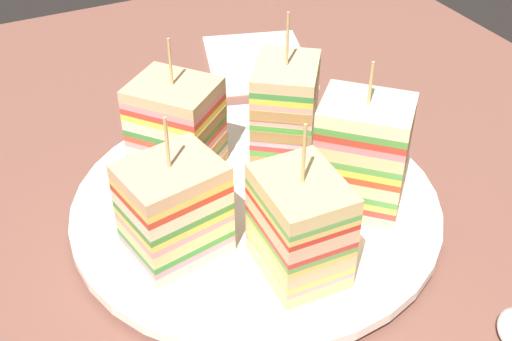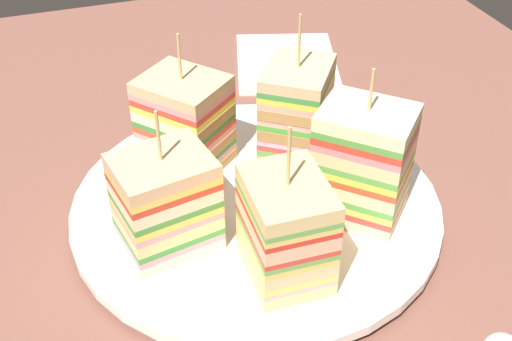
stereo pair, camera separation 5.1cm
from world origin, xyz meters
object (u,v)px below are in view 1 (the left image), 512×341
Objects in this scene: sandwich_wedge_0 at (176,127)px; napkin at (257,60)px; sandwich_wedge_3 at (361,156)px; sandwich_wedge_2 at (300,226)px; sandwich_wedge_1 at (174,210)px; sandwich_wedge_4 at (285,107)px; plate at (256,206)px.

napkin is at bearing 96.57° from sandwich_wedge_0.
sandwich_wedge_3 is at bearing 170.10° from napkin.
sandwich_wedge_2 is 0.87× the size of napkin.
sandwich_wedge_1 is 0.91× the size of sandwich_wedge_3.
sandwich_wedge_4 is 0.90× the size of napkin.
sandwich_wedge_2 is at bearing 10.91° from sandwich_wedge_4.
sandwich_wedge_3 is at bearing -59.96° from sandwich_wedge_2.
sandwich_wedge_2 reaches higher than sandwich_wedge_1.
sandwich_wedge_2 is at bearing -48.92° from sandwich_wedge_1.
sandwich_wedge_4 reaches higher than napkin.
sandwich_wedge_2 is at bearing -27.96° from sandwich_wedge_0.
sandwich_wedge_1 is at bearing 38.56° from sandwich_wedge_3.
sandwich_wedge_0 is 0.95× the size of sandwich_wedge_3.
plate is at bearing -11.39° from sandwich_wedge_0.
sandwich_wedge_4 is (5.71, -5.61, 4.67)cm from plate.
sandwich_wedge_4 is (9.51, 1.43, -0.58)cm from sandwich_wedge_3.
sandwich_wedge_2 is at bearing 158.49° from napkin.
plate is 9.57cm from sandwich_wedge_3.
plate is 2.32× the size of sandwich_wedge_4.
plate is 26.44cm from napkin.
sandwich_wedge_0 is (7.02, 3.84, 4.61)cm from plate.
sandwich_wedge_1 is 8.90cm from sandwich_wedge_2.
sandwich_wedge_2 is (-7.97, 0.62, 4.49)cm from plate.
sandwich_wedge_4 is 19.72cm from napkin.
napkin is at bearing -20.00° from sandwich_wedge_2.
sandwich_wedge_0 is at bearing 28.68° from plate.
napkin is at bearing 42.62° from sandwich_wedge_1.
sandwich_wedge_3 is 9.63cm from sandwich_wedge_4.
plate is 2.57× the size of sandwich_wedge_1.
sandwich_wedge_2 reaches higher than sandwich_wedge_0.
sandwich_wedge_4 reaches higher than sandwich_wedge_3.
sandwich_wedge_3 is at bearing 5.09° from sandwich_wedge_0.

